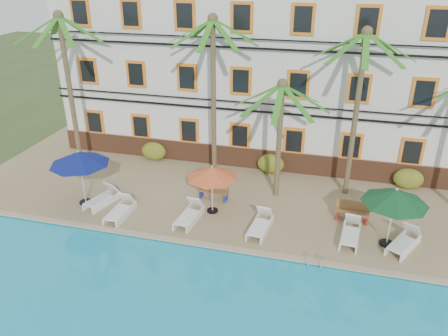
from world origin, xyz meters
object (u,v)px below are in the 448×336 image
(umbrella_red, at_px, (212,173))
(lounger_d, at_px, (260,224))
(palm_c, at_px, (280,121))
(umbrella_green, at_px, (395,197))
(palm_b, at_px, (213,79))
(palm_d, at_px, (359,92))
(lounger_b, at_px, (121,210))
(lounger_f, at_px, (404,242))
(lounger_c, at_px, (189,214))
(bench_right, at_px, (352,211))
(lounger_e, at_px, (351,233))
(umbrella_blue, at_px, (79,158))
(pool_ladder, at_px, (315,264))
(bench_left, at_px, (214,190))
(lounger_a, at_px, (103,198))
(palm_a, at_px, (67,74))

(umbrella_red, xyz_separation_m, lounger_d, (2.48, -1.02, -1.74))
(palm_c, xyz_separation_m, umbrella_green, (5.12, -3.07, -1.67))
(palm_b, height_order, umbrella_green, palm_b)
(palm_c, xyz_separation_m, palm_d, (3.40, 1.10, 1.32))
(palm_c, height_order, lounger_b, palm_c)
(lounger_d, relative_size, lounger_f, 0.99)
(lounger_c, bearing_deg, lounger_b, -172.64)
(umbrella_green, xyz_separation_m, bench_right, (-1.43, 1.59, -1.80))
(palm_c, relative_size, lounger_e, 2.87)
(umbrella_blue, height_order, umbrella_green, umbrella_blue)
(umbrella_green, bearing_deg, lounger_f, -8.12)
(umbrella_red, bearing_deg, bench_right, 7.93)
(pool_ladder, bearing_deg, lounger_f, 30.00)
(lounger_b, xyz_separation_m, bench_right, (10.39, 2.32, 0.16))
(palm_c, distance_m, lounger_c, 6.06)
(palm_b, bearing_deg, palm_c, -17.16)
(lounger_d, xyz_separation_m, bench_left, (-2.75, 2.27, 0.16))
(umbrella_red, xyz_separation_m, lounger_e, (6.31, -0.69, -1.73))
(palm_d, xyz_separation_m, pool_ladder, (-1.08, -6.26, -5.27))
(umbrella_red, bearing_deg, umbrella_green, -5.14)
(palm_c, distance_m, bench_left, 4.69)
(umbrella_blue, distance_m, umbrella_green, 14.02)
(palm_d, distance_m, bench_right, 5.46)
(lounger_b, height_order, lounger_f, same)
(palm_d, distance_m, lounger_a, 13.14)
(lounger_f, relative_size, bench_left, 1.36)
(palm_d, distance_m, lounger_f, 6.96)
(lounger_f, distance_m, pool_ladder, 4.01)
(lounger_c, height_order, lounger_d, lounger_c)
(lounger_f, bearing_deg, lounger_e, 177.19)
(lounger_d, relative_size, pool_ladder, 2.78)
(palm_d, distance_m, lounger_b, 12.27)
(umbrella_red, xyz_separation_m, lounger_b, (-4.02, -1.44, -1.74))
(umbrella_green, height_order, lounger_e, umbrella_green)
(pool_ladder, bearing_deg, umbrella_red, 150.75)
(palm_b, xyz_separation_m, lounger_c, (0.09, -4.49, -5.15))
(lounger_b, distance_m, lounger_c, 3.26)
(palm_a, xyz_separation_m, umbrella_blue, (2.14, -3.22, -3.09))
(lounger_b, distance_m, pool_ladder, 9.12)
(umbrella_green, distance_m, lounger_c, 8.82)
(palm_c, height_order, umbrella_red, palm_c)
(palm_b, relative_size, umbrella_blue, 3.04)
(palm_c, bearing_deg, lounger_e, -40.09)
(umbrella_green, bearing_deg, palm_b, 154.33)
(umbrella_blue, xyz_separation_m, bench_left, (5.95, 2.06, -1.93))
(umbrella_green, distance_m, lounger_b, 12.01)
(lounger_e, relative_size, bench_right, 1.37)
(pool_ladder, bearing_deg, palm_a, 158.71)
(umbrella_green, bearing_deg, lounger_e, 179.55)
(palm_b, bearing_deg, bench_right, -19.60)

